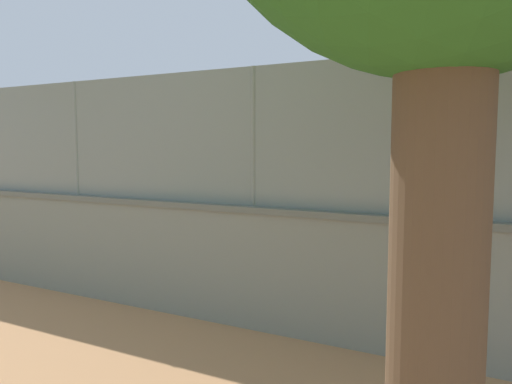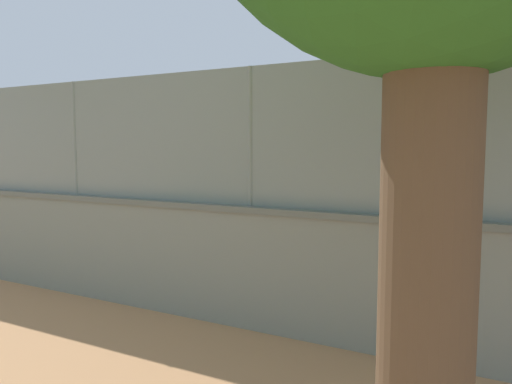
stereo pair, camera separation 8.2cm
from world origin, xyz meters
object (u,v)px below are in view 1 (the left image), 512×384
Objects in this scene: player_near_wall_returning at (465,192)px; sports_ball at (412,216)px; player_at_service_line at (114,192)px; courtside_bench at (93,237)px.

sports_ball is (1.47, 1.19, -0.76)m from player_near_wall_returning.
player_near_wall_returning reaches higher than sports_ball.
player_near_wall_returning is 2.04m from sports_ball.
sports_ball is (-8.05, -4.78, -0.86)m from player_at_service_line.
player_near_wall_returning reaches higher than courtside_bench.
player_at_service_line is at bearing -52.58° from courtside_bench.
player_at_service_line is at bearing 30.69° from sports_ball.
sports_ball is at bearing -149.31° from player_at_service_line.
sports_ball is 10.06m from courtside_bench.
player_near_wall_returning is 11.24m from player_at_service_line.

